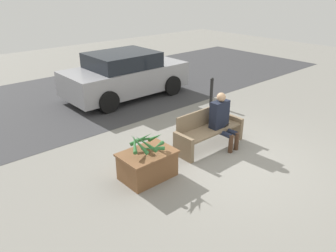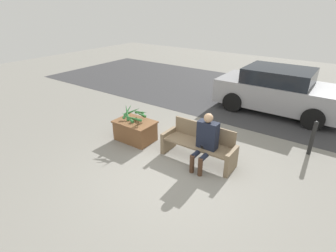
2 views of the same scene
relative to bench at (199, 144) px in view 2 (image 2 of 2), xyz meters
name	(u,v)px [view 2 (image 2 of 2)]	position (x,y,z in m)	size (l,w,h in m)	color
ground_plane	(176,173)	(-0.11, -0.81, -0.40)	(30.00, 30.00, 0.00)	gray
road_surface	(262,99)	(-0.11, 5.20, -0.39)	(20.00, 6.00, 0.01)	#38383A
bench	(199,144)	(0.00, 0.00, 0.00)	(1.75, 0.56, 0.84)	#7A664C
person_seated	(206,139)	(0.25, -0.18, 0.29)	(0.45, 0.62, 1.26)	black
planter_box	(135,130)	(-1.86, -0.14, -0.10)	(1.04, 0.72, 0.54)	brown
potted_plant	(134,114)	(-1.86, -0.15, 0.35)	(0.72, 0.72, 0.45)	brown
parked_car	(279,91)	(0.63, 4.21, 0.33)	(3.97, 1.98, 1.46)	#99999E
bollard_post	(313,137)	(2.09, 1.76, 0.06)	(0.11, 0.11, 0.88)	black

